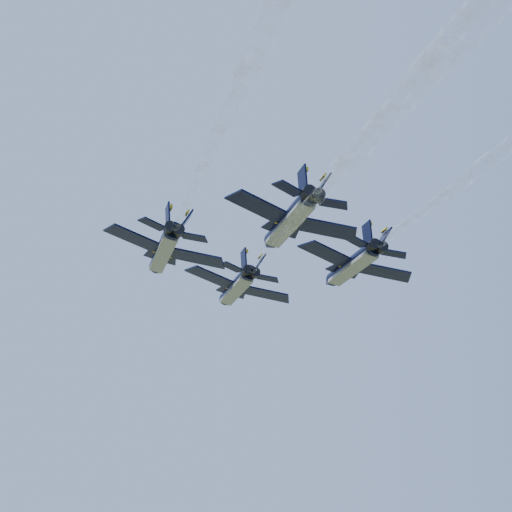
{
  "coord_description": "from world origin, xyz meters",
  "views": [
    {
      "loc": [
        0.45,
        -88.29,
        74.73
      ],
      "look_at": [
        2.14,
        0.41,
        107.02
      ],
      "focal_mm": 55.0,
      "sensor_mm": 36.0,
      "label": 1
    }
  ],
  "objects_px": {
    "jet_right": "(352,265)",
    "jet_slot": "(289,221)",
    "jet_lead": "(236,287)",
    "jet_left": "(164,251)"
  },
  "relations": [
    {
      "from": "jet_right",
      "to": "jet_slot",
      "type": "xyz_separation_m",
      "value": [
        -8.39,
        -13.76,
        0.0
      ]
    },
    {
      "from": "jet_lead",
      "to": "jet_left",
      "type": "distance_m",
      "value": 15.97
    },
    {
      "from": "jet_lead",
      "to": "jet_left",
      "type": "relative_size",
      "value": 1.0
    },
    {
      "from": "jet_lead",
      "to": "jet_left",
      "type": "bearing_deg",
      "value": -134.28
    },
    {
      "from": "jet_left",
      "to": "jet_slot",
      "type": "bearing_deg",
      "value": -46.72
    },
    {
      "from": "jet_right",
      "to": "jet_left",
      "type": "bearing_deg",
      "value": 178.51
    },
    {
      "from": "jet_lead",
      "to": "jet_right",
      "type": "bearing_deg",
      "value": -46.19
    },
    {
      "from": "jet_right",
      "to": "jet_lead",
      "type": "bearing_deg",
      "value": 133.81
    },
    {
      "from": "jet_left",
      "to": "jet_slot",
      "type": "relative_size",
      "value": 1.0
    },
    {
      "from": "jet_left",
      "to": "jet_right",
      "type": "bearing_deg",
      "value": -1.49
    }
  ]
}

